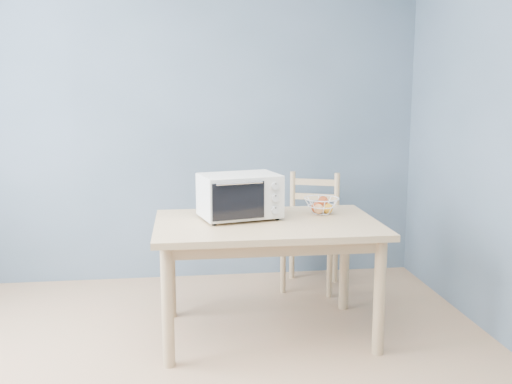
{
  "coord_description": "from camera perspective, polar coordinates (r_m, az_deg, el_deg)",
  "views": [
    {
      "loc": [
        0.05,
        -2.47,
        1.55
      ],
      "look_at": [
        0.5,
        1.04,
        0.93
      ],
      "focal_mm": 40.0,
      "sensor_mm": 36.0,
      "label": 1
    }
  ],
  "objects": [
    {
      "name": "dining_table",
      "position": [
        3.61,
        1.1,
        -4.52
      ],
      "size": [
        1.4,
        0.9,
        0.75
      ],
      "color": "tan",
      "rests_on": "ground"
    },
    {
      "name": "fruit_basket",
      "position": [
        3.82,
        6.55,
        -1.34
      ],
      "size": [
        0.25,
        0.25,
        0.12
      ],
      "rotation": [
        0.0,
        0.0,
        -0.05
      ],
      "color": "white",
      "rests_on": "dining_table"
    },
    {
      "name": "toaster_oven",
      "position": [
        3.63,
        -1.93,
        -0.36
      ],
      "size": [
        0.55,
        0.46,
        0.29
      ],
      "rotation": [
        0.0,
        0.0,
        0.24
      ],
      "color": "silver",
      "rests_on": "dining_table"
    },
    {
      "name": "dining_chair",
      "position": [
        4.61,
        5.55,
        -3.95
      ],
      "size": [
        0.55,
        0.55,
        0.91
      ],
      "rotation": [
        0.0,
        0.0,
        -0.38
      ],
      "color": "tan",
      "rests_on": "ground"
    },
    {
      "name": "room",
      "position": [
        2.48,
        -8.5,
        4.01
      ],
      "size": [
        4.01,
        4.51,
        2.61
      ],
      "color": "#A5815C",
      "rests_on": "ground"
    }
  ]
}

